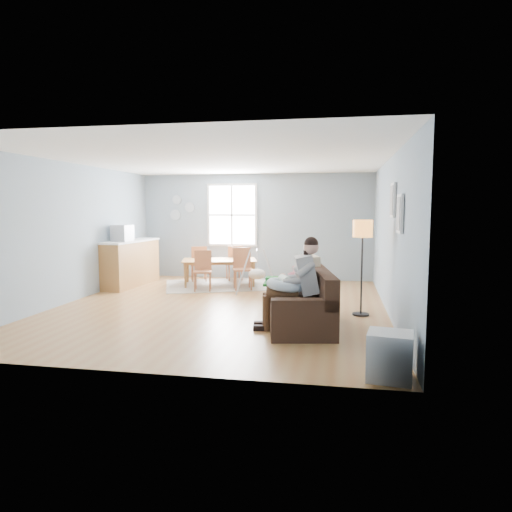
% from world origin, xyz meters
% --- Properties ---
extents(room, '(8.40, 9.40, 3.90)m').
position_xyz_m(room, '(0.00, 0.00, 2.42)').
color(room, '#9F6738').
extents(window, '(1.32, 0.08, 1.62)m').
position_xyz_m(window, '(-0.60, 3.46, 1.65)').
color(window, silver).
rests_on(window, room).
extents(pictures, '(0.05, 1.34, 0.74)m').
position_xyz_m(pictures, '(2.97, -1.05, 1.85)').
color(pictures, silver).
rests_on(pictures, room).
extents(wall_plates, '(0.67, 0.02, 0.66)m').
position_xyz_m(wall_plates, '(-2.00, 3.47, 1.83)').
color(wall_plates, '#9DAEBD').
rests_on(wall_plates, room).
extents(sofa, '(1.29, 2.28, 0.87)m').
position_xyz_m(sofa, '(1.59, -1.00, 0.31)').
color(sofa, black).
rests_on(sofa, room).
extents(green_throw, '(1.02, 0.88, 0.04)m').
position_xyz_m(green_throw, '(1.38, -0.31, 0.55)').
color(green_throw, '#135515').
rests_on(green_throw, sofa).
extents(beige_pillow, '(0.29, 0.51, 0.50)m').
position_xyz_m(beige_pillow, '(1.71, -0.41, 0.78)').
color(beige_pillow, tan).
rests_on(beige_pillow, sofa).
extents(father, '(1.03, 0.53, 1.40)m').
position_xyz_m(father, '(1.51, -1.33, 0.75)').
color(father, gray).
rests_on(father, sofa).
extents(nursing_pillow, '(0.72, 0.71, 0.23)m').
position_xyz_m(nursing_pillow, '(1.35, -1.36, 0.67)').
color(nursing_pillow, '#A5BBCE').
rests_on(nursing_pillow, father).
extents(infant, '(0.24, 0.38, 0.14)m').
position_xyz_m(infant, '(1.34, -1.32, 0.76)').
color(infant, white).
rests_on(infant, nursing_pillow).
extents(toddler, '(0.59, 0.38, 0.87)m').
position_xyz_m(toddler, '(1.48, -0.81, 0.74)').
color(toddler, white).
rests_on(toddler, sofa).
extents(floor_lamp, '(0.33, 0.33, 1.63)m').
position_xyz_m(floor_lamp, '(2.53, -0.24, 1.35)').
color(floor_lamp, black).
rests_on(floor_lamp, room).
extents(storage_cube, '(0.52, 0.48, 0.52)m').
position_xyz_m(storage_cube, '(2.69, -3.20, 0.26)').
color(storage_cube, white).
rests_on(storage_cube, room).
extents(rug, '(3.00, 2.66, 0.01)m').
position_xyz_m(rug, '(-0.64, 2.30, 0.01)').
color(rug, '#9F9B91').
rests_on(rug, room).
extents(dining_table, '(1.93, 1.39, 0.61)m').
position_xyz_m(dining_table, '(-0.64, 2.30, 0.31)').
color(dining_table, brown).
rests_on(dining_table, rug).
extents(chair_sw, '(0.49, 0.49, 0.89)m').
position_xyz_m(chair_sw, '(-0.82, 1.56, 0.50)').
color(chair_sw, brown).
rests_on(chair_sw, rug).
extents(chair_se, '(0.54, 0.54, 0.94)m').
position_xyz_m(chair_se, '(0.00, 1.89, 0.54)').
color(chair_se, brown).
rests_on(chair_se, rug).
extents(chair_nw, '(0.53, 0.53, 0.89)m').
position_xyz_m(chair_nw, '(-1.28, 2.72, 0.50)').
color(chair_nw, brown).
rests_on(chair_nw, rug).
extents(chair_ne, '(0.53, 0.53, 0.89)m').
position_xyz_m(chair_ne, '(-0.44, 3.04, 0.50)').
color(chair_ne, brown).
rests_on(chair_ne, rug).
extents(counter, '(0.71, 1.96, 1.08)m').
position_xyz_m(counter, '(-2.70, 1.90, 0.55)').
color(counter, brown).
rests_on(counter, room).
extents(monitor, '(0.45, 0.43, 0.37)m').
position_xyz_m(monitor, '(-2.71, 1.53, 1.26)').
color(monitor, '#B0B0B5').
rests_on(monitor, counter).
extents(baby_swing, '(1.05, 1.07, 0.93)m').
position_xyz_m(baby_swing, '(0.40, 1.57, 0.41)').
color(baby_swing, '#B0B0B5').
rests_on(baby_swing, room).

